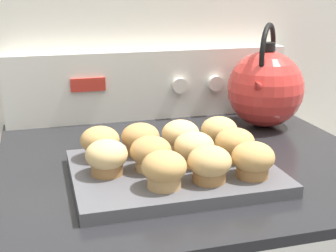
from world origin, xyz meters
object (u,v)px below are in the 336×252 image
(muffin_r0_c1, at_px, (164,169))
(muffin_r2_c0, at_px, (100,143))
(muffin_r1_c3, at_px, (235,144))
(muffin_r2_c1, at_px, (140,139))
(muffin_pan, at_px, (173,172))
(muffin_r1_c2, at_px, (194,149))
(muffin_r0_c2, at_px, (210,164))
(muffin_r2_c3, at_px, (219,132))
(tea_kettle, at_px, (265,88))
(muffin_r1_c1, at_px, (151,153))
(muffin_r2_c2, at_px, (181,136))
(muffin_r0_c3, at_px, (253,160))
(muffin_r1_c0, at_px, (107,157))

(muffin_r0_c1, distance_m, muffin_r2_c0, 0.18)
(muffin_r1_c3, distance_m, muffin_r2_c1, 0.18)
(muffin_r1_c3, height_order, muffin_r2_c0, same)
(muffin_pan, relative_size, muffin_r1_c2, 4.92)
(muffin_r0_c2, bearing_deg, muffin_pan, 116.94)
(muffin_pan, height_order, muffin_r1_c2, muffin_r1_c2)
(muffin_r2_c3, xyz_separation_m, tea_kettle, (0.19, 0.17, 0.05))
(muffin_r1_c1, xyz_separation_m, muffin_r2_c3, (0.16, 0.09, 0.00))
(muffin_r0_c2, xyz_separation_m, muffin_r1_c3, (0.08, 0.08, 0.00))
(muffin_pan, bearing_deg, muffin_r2_c2, 64.69)
(muffin_r0_c3, height_order, tea_kettle, tea_kettle)
(muffin_r1_c2, distance_m, muffin_r1_c3, 0.08)
(muffin_r1_c1, xyz_separation_m, muffin_r2_c0, (-0.08, 0.08, 0.00))
(muffin_r1_c2, relative_size, muffin_r2_c0, 1.00)
(muffin_r0_c2, height_order, muffin_r1_c3, same)
(muffin_r1_c2, xyz_separation_m, muffin_r1_c3, (0.08, 0.00, 0.00))
(muffin_pan, bearing_deg, tea_kettle, 39.65)
(muffin_r1_c3, relative_size, muffin_r2_c2, 1.00)
(tea_kettle, bearing_deg, muffin_pan, -140.35)
(muffin_pan, height_order, muffin_r0_c2, muffin_r0_c2)
(muffin_r0_c3, bearing_deg, muffin_r1_c3, 88.49)
(muffin_r2_c1, bearing_deg, muffin_r2_c0, -179.83)
(muffin_r1_c1, bearing_deg, muffin_r1_c3, 1.72)
(muffin_r0_c1, relative_size, muffin_r1_c0, 1.00)
(muffin_r1_c0, height_order, muffin_r1_c3, same)
(muffin_r1_c0, relative_size, tea_kettle, 0.29)
(tea_kettle, bearing_deg, muffin_r1_c0, -149.09)
(tea_kettle, bearing_deg, muffin_r0_c3, -119.57)
(muffin_r0_c1, relative_size, muffin_r0_c2, 1.00)
(muffin_r1_c1, relative_size, muffin_r2_c1, 1.00)
(muffin_r0_c1, distance_m, muffin_r1_c0, 0.11)
(muffin_r2_c2, bearing_deg, muffin_r2_c0, 179.94)
(muffin_r1_c1, bearing_deg, muffin_r2_c1, 90.30)
(muffin_r1_c1, bearing_deg, muffin_r0_c2, -42.97)
(muffin_r1_c3, height_order, tea_kettle, tea_kettle)
(muffin_r2_c0, bearing_deg, muffin_r0_c2, -44.80)
(muffin_r1_c3, distance_m, muffin_r2_c2, 0.11)
(muffin_pan, height_order, muffin_r1_c3, muffin_r1_c3)
(muffin_r1_c1, bearing_deg, muffin_r2_c2, 45.83)
(muffin_r2_c2, bearing_deg, muffin_r2_c3, 1.68)
(muffin_r0_c3, xyz_separation_m, muffin_r1_c0, (-0.24, 0.08, 0.00))
(muffin_r2_c3, bearing_deg, muffin_r2_c2, -178.32)
(muffin_r1_c1, bearing_deg, muffin_r0_c1, -87.71)
(muffin_r0_c3, xyz_separation_m, muffin_r2_c2, (-0.08, 0.16, 0.00))
(muffin_r0_c3, relative_size, muffin_r1_c1, 1.00)
(muffin_r0_c2, height_order, muffin_r0_c3, same)
(muffin_r1_c3, bearing_deg, muffin_r0_c2, -134.75)
(muffin_r0_c2, bearing_deg, muffin_r2_c0, 135.20)
(muffin_r1_c3, bearing_deg, muffin_r1_c2, -178.43)
(muffin_r1_c1, xyz_separation_m, muffin_r2_c2, (0.08, 0.08, 0.00))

